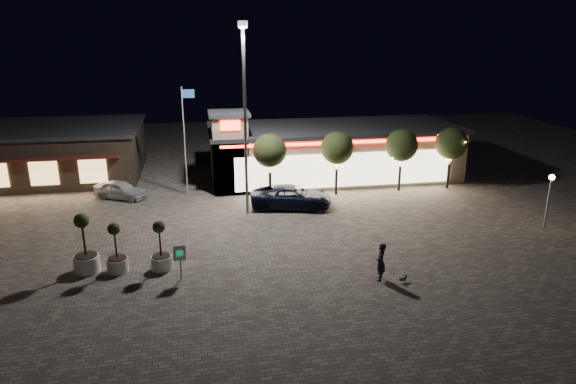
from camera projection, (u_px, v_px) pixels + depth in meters
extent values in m
plane|color=#72695D|center=(225.00, 267.00, 26.84)|extent=(90.00, 90.00, 0.00)
cube|color=tan|center=(332.00, 153.00, 42.93)|extent=(20.00, 8.00, 4.00)
cube|color=#262628|center=(333.00, 127.00, 42.29)|extent=(20.40, 8.40, 0.30)
cube|color=beige|center=(346.00, 170.00, 39.25)|extent=(17.00, 0.12, 2.60)
cube|color=#FF2414|center=(347.00, 142.00, 38.58)|extent=(19.00, 0.10, 0.18)
cube|color=tan|center=(230.00, 154.00, 38.66)|extent=(2.60, 2.60, 5.80)
cube|color=#262628|center=(229.00, 114.00, 37.74)|extent=(3.00, 3.00, 0.30)
cube|color=#FF2414|center=(230.00, 126.00, 36.67)|extent=(1.40, 0.10, 0.70)
cube|color=#382D23|center=(40.00, 154.00, 42.65)|extent=(16.00, 10.00, 4.00)
cube|color=#262628|center=(37.00, 128.00, 42.00)|extent=(16.40, 10.40, 0.30)
cube|color=#591E19|center=(18.00, 160.00, 37.34)|extent=(14.40, 0.80, 0.15)
cube|color=#FFC272|center=(44.00, 173.00, 38.28)|extent=(2.00, 0.12, 1.80)
cube|color=#FFC272|center=(93.00, 171.00, 38.87)|extent=(2.00, 0.12, 1.80)
cylinder|color=gray|center=(245.00, 125.00, 32.87)|extent=(0.20, 0.20, 12.00)
cube|color=gray|center=(243.00, 24.00, 31.00)|extent=(0.60, 0.40, 0.35)
cube|color=white|center=(243.00, 27.00, 31.06)|extent=(0.45, 0.30, 0.08)
cylinder|color=white|center=(185.00, 142.00, 37.50)|extent=(0.10, 0.10, 8.00)
cube|color=#285194|center=(188.00, 94.00, 36.51)|extent=(0.90, 0.04, 0.60)
cylinder|color=gray|center=(548.00, 204.00, 31.60)|extent=(0.12, 0.12, 3.20)
sphere|color=#FFE5B2|center=(552.00, 177.00, 31.09)|extent=(0.36, 0.36, 0.36)
cylinder|color=#332319|center=(270.00, 185.00, 37.54)|extent=(0.20, 0.20, 1.92)
sphere|color=#2D3819|center=(270.00, 151.00, 36.76)|extent=(2.42, 2.42, 2.42)
cylinder|color=#332319|center=(336.00, 182.00, 38.39)|extent=(0.20, 0.20, 1.92)
sphere|color=#2D3819|center=(337.00, 148.00, 37.60)|extent=(2.42, 2.42, 2.42)
cylinder|color=#332319|center=(399.00, 179.00, 39.23)|extent=(0.20, 0.20, 1.92)
sphere|color=#2D3819|center=(402.00, 145.00, 38.44)|extent=(2.42, 2.42, 2.42)
cylinder|color=#332319|center=(448.00, 176.00, 39.90)|extent=(0.20, 0.20, 1.92)
sphere|color=#2D3819|center=(451.00, 143.00, 39.11)|extent=(2.42, 2.42, 2.42)
imported|color=black|center=(292.00, 197.00, 35.56)|extent=(6.05, 3.75, 1.56)
imported|color=silver|center=(120.00, 190.00, 37.54)|extent=(4.19, 3.21, 1.33)
imported|color=black|center=(381.00, 262.00, 25.15)|extent=(0.71, 0.83, 1.93)
cube|color=#59514C|center=(403.00, 279.00, 25.08)|extent=(0.36, 0.26, 0.18)
sphere|color=#59514C|center=(406.00, 276.00, 25.17)|extent=(0.16, 0.16, 0.16)
cylinder|color=silver|center=(87.00, 264.00, 26.21)|extent=(1.28, 1.28, 0.85)
cylinder|color=black|center=(86.00, 256.00, 26.07)|extent=(1.11, 1.11, 0.06)
cylinder|color=#332319|center=(84.00, 238.00, 25.77)|extent=(0.11, 0.11, 1.92)
sphere|color=#2D3819|center=(81.00, 221.00, 25.50)|extent=(0.75, 0.75, 0.75)
cylinder|color=silver|center=(118.00, 265.00, 26.23)|extent=(1.08, 1.08, 0.72)
cylinder|color=black|center=(117.00, 258.00, 26.12)|extent=(0.93, 0.93, 0.05)
cylinder|color=#332319|center=(115.00, 243.00, 25.87)|extent=(0.09, 0.09, 1.62)
sphere|color=#2D3819|center=(114.00, 229.00, 25.64)|extent=(0.63, 0.63, 0.63)
cylinder|color=silver|center=(162.00, 263.00, 26.48)|extent=(1.08, 1.08, 0.72)
cylinder|color=black|center=(161.00, 256.00, 26.37)|extent=(0.93, 0.93, 0.05)
cylinder|color=#332319|center=(160.00, 241.00, 26.12)|extent=(0.09, 0.09, 1.62)
sphere|color=#2D3819|center=(159.00, 227.00, 25.88)|extent=(0.63, 0.63, 0.63)
cylinder|color=gray|center=(181.00, 269.00, 25.29)|extent=(0.07, 0.07, 1.11)
cube|color=white|center=(179.00, 253.00, 25.03)|extent=(0.60, 0.12, 0.79)
cube|color=#178F5A|center=(179.00, 253.00, 24.99)|extent=(0.32, 0.05, 0.32)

